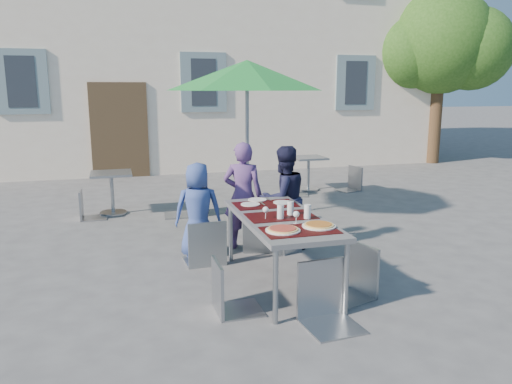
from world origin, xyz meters
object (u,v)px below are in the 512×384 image
object	(u,v)px
child_2	(283,199)
chair_4	(356,240)
cafe_table_0	(112,187)
bg_chair_l_0	(86,187)
pizza_near_right	(319,225)
chair_1	(260,208)
bg_chair_r_0	(184,179)
chair_5	(327,256)
patio_umbrella	(247,77)
bg_chair_l_1	(294,171)
child_1	(243,196)
chair_3	(228,255)
child_0	(198,210)
dining_table	(281,221)
chair_0	(205,215)
chair_2	(286,214)
bg_chair_r_1	(352,164)
pizza_near_left	(283,229)
cafe_table_1	(308,168)

from	to	relation	value
child_2	chair_4	xyz separation A→B (m)	(0.20, -1.60, -0.09)
cafe_table_0	bg_chair_l_0	distance (m)	0.45
pizza_near_right	chair_1	size ratio (longest dim) A/B	0.34
pizza_near_right	cafe_table_0	world-z (taller)	pizza_near_right
bg_chair_r_0	chair_5	bearing A→B (deg)	-80.99
patio_umbrella	bg_chair_l_1	bearing A→B (deg)	48.25
patio_umbrella	bg_chair_r_0	world-z (taller)	patio_umbrella
child_1	cafe_table_0	world-z (taller)	child_1
chair_1	bg_chair_r_0	bearing A→B (deg)	107.39
chair_3	bg_chair_l_0	distance (m)	4.21
child_2	cafe_table_0	distance (m)	3.32
child_0	bg_chair_l_1	size ratio (longest dim) A/B	1.39
chair_3	chair_5	bearing A→B (deg)	-28.87
dining_table	chair_4	distance (m)	0.80
chair_0	bg_chair_r_0	bearing A→B (deg)	87.70
child_1	chair_1	bearing A→B (deg)	156.45
chair_2	bg_chair_r_1	world-z (taller)	bg_chair_r_1
pizza_near_left	child_2	bearing A→B (deg)	70.71
patio_umbrella	bg_chair_r_1	size ratio (longest dim) A/B	2.67
chair_2	patio_umbrella	bearing A→B (deg)	91.66
cafe_table_1	dining_table	bearing A→B (deg)	-115.16
cafe_table_0	pizza_near_right	bearing A→B (deg)	-65.18
pizza_near_left	bg_chair_r_1	bearing A→B (deg)	56.97
cafe_table_0	bg_chair_r_1	bearing A→B (deg)	8.62
chair_1	chair_4	distance (m)	1.70
chair_4	cafe_table_1	bearing A→B (deg)	73.08
dining_table	child_2	size ratio (longest dim) A/B	1.37
chair_4	cafe_table_1	world-z (taller)	chair_4
chair_1	bg_chair_l_1	distance (m)	3.49
child_1	child_2	distance (m)	0.52
chair_5	cafe_table_0	size ratio (longest dim) A/B	1.49
dining_table	pizza_near_right	bearing A→B (deg)	-66.25
pizza_near_left	child_2	distance (m)	1.75
cafe_table_1	bg_chair_l_1	world-z (taller)	bg_chair_l_1
pizza_near_right	bg_chair_l_1	distance (m)	4.95
chair_3	cafe_table_1	bearing A→B (deg)	60.93
bg_chair_r_0	bg_chair_l_1	distance (m)	2.48
child_0	cafe_table_0	xyz separation A→B (m)	(-1.02, 2.51, -0.13)
dining_table	pizza_near_left	size ratio (longest dim) A/B	5.63
bg_chair_r_0	child_2	bearing A→B (deg)	-65.52
child_0	cafe_table_1	distance (m)	4.51
child_0	cafe_table_1	size ratio (longest dim) A/B	1.71
child_0	chair_3	size ratio (longest dim) A/B	1.24
chair_1	patio_umbrella	world-z (taller)	patio_umbrella
child_0	chair_1	world-z (taller)	child_0
chair_1	patio_umbrella	bearing A→B (deg)	80.59
dining_table	child_1	bearing A→B (deg)	93.05
patio_umbrella	child_1	bearing A→B (deg)	-107.25
pizza_near_right	chair_4	bearing A→B (deg)	0.17
child_0	bg_chair_r_1	world-z (taller)	child_0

